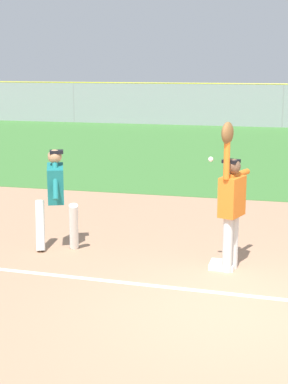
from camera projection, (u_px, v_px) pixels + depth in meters
The scene contains 9 objects.
ground_plane at pixel (237, 310), 7.58m from camera, with size 72.41×72.41×0.00m, color tan.
outfield_grass at pixel (276, 151), 21.47m from camera, with size 43.70×16.56×0.01m, color #3D7533.
first_base at pixel (222, 265), 9.17m from camera, with size 0.38×0.38×0.08m, color white.
fielder at pixel (231, 199), 8.83m from camera, with size 0.41×0.88×2.28m.
runner at pixel (56, 193), 9.82m from camera, with size 0.88×0.81×1.72m.
baseball at pixel (211, 159), 8.64m from camera, with size 0.07×0.07×0.07m, color white.
outfield_fence at pixel (283, 106), 29.09m from camera, with size 43.78×0.08×2.15m.
parked_car_tan at pixel (102, 106), 34.34m from camera, with size 4.50×2.31×1.25m.
parked_car_silver at pixel (207, 108), 33.40m from camera, with size 4.56×2.43×1.25m.
Camera 1 is at (0.58, -7.16, 3.09)m, focal length 55.48 mm.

